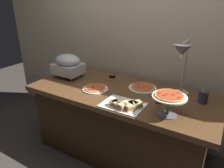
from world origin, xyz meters
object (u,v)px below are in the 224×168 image
object	(u,v)px
heat_lamp	(182,56)
sauce_cup_near	(159,101)
pizza_plate_front	(95,88)
pizza_plate_raised_stand	(169,98)
sauce_cup_far	(112,76)
sandwich_platter	(125,105)
pizza_plate_center	(143,87)
chafing_dish	(68,64)
utensil_holder	(203,97)

from	to	relation	value
heat_lamp	sauce_cup_near	size ratio (longest dim) A/B	8.55
pizza_plate_front	pizza_plate_raised_stand	world-z (taller)	pizza_plate_raised_stand
pizza_plate_front	sauce_cup_far	xyz separation A→B (m)	(-0.03, 0.39, 0.01)
sandwich_platter	sauce_cup_far	distance (m)	0.74
sandwich_platter	pizza_plate_front	bearing A→B (deg)	157.71
pizza_plate_front	sandwich_platter	world-z (taller)	sandwich_platter
sauce_cup_near	sauce_cup_far	world-z (taller)	sauce_cup_far
pizza_plate_center	sauce_cup_near	size ratio (longest dim) A/B	4.65
chafing_dish	pizza_plate_center	xyz separation A→B (m)	(0.90, 0.12, -0.14)
heat_lamp	sauce_cup_near	world-z (taller)	heat_lamp
pizza_plate_front	sauce_cup_far	size ratio (longest dim) A/B	3.80
pizza_plate_raised_stand	sauce_cup_near	size ratio (longest dim) A/B	4.38
sandwich_platter	utensil_holder	distance (m)	0.71
pizza_plate_center	sauce_cup_far	size ratio (longest dim) A/B	4.16
sandwich_platter	heat_lamp	bearing A→B (deg)	47.77
pizza_plate_center	sauce_cup_far	distance (m)	0.46
sauce_cup_far	sauce_cup_near	bearing A→B (deg)	-26.08
sandwich_platter	utensil_holder	bearing A→B (deg)	38.27
pizza_plate_center	pizza_plate_raised_stand	bearing A→B (deg)	-45.42
pizza_plate_center	pizza_plate_front	bearing A→B (deg)	-146.22
pizza_plate_front	pizza_plate_center	world-z (taller)	same
pizza_plate_front	pizza_plate_center	distance (m)	0.49
utensil_holder	sauce_cup_far	bearing A→B (deg)	172.58
pizza_plate_raised_stand	sauce_cup_far	size ratio (longest dim) A/B	3.92
heat_lamp	sauce_cup_far	distance (m)	0.92
pizza_plate_front	pizza_plate_raised_stand	xyz separation A→B (m)	(0.79, -0.11, 0.14)
chafing_dish	sandwich_platter	distance (m)	1.00
sandwich_platter	utensil_holder	world-z (taller)	utensil_holder
sandwich_platter	sauce_cup_near	bearing A→B (deg)	46.54
heat_lamp	utensil_holder	bearing A→B (deg)	16.08
pizza_plate_front	sauce_cup_far	distance (m)	0.40
sauce_cup_near	utensil_holder	bearing A→B (deg)	31.43
chafing_dish	sauce_cup_near	xyz separation A→B (m)	(1.15, -0.10, -0.13)
heat_lamp	sandwich_platter	world-z (taller)	heat_lamp
heat_lamp	sauce_cup_far	size ratio (longest dim) A/B	7.65
sauce_cup_near	pizza_plate_center	bearing A→B (deg)	139.32
sauce_cup_far	heat_lamp	bearing A→B (deg)	-13.55
chafing_dish	heat_lamp	bearing A→B (deg)	2.14
pizza_plate_front	pizza_plate_center	bearing A→B (deg)	33.78
pizza_plate_raised_stand	sauce_cup_near	xyz separation A→B (m)	(-0.13, 0.17, -0.13)
chafing_dish	sauce_cup_far	bearing A→B (deg)	27.62
pizza_plate_front	heat_lamp	bearing A→B (deg)	14.33
pizza_plate_raised_stand	utensil_holder	distance (m)	0.44
pizza_plate_raised_stand	sauce_cup_far	distance (m)	0.97
chafing_dish	sauce_cup_near	world-z (taller)	chafing_dish
sauce_cup_far	utensil_holder	world-z (taller)	utensil_holder
heat_lamp	sauce_cup_far	xyz separation A→B (m)	(-0.81, 0.20, -0.40)
heat_lamp	pizza_plate_center	bearing A→B (deg)	168.79
sauce_cup_near	sandwich_platter	bearing A→B (deg)	-133.46
pizza_plate_front	sauce_cup_near	distance (m)	0.66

